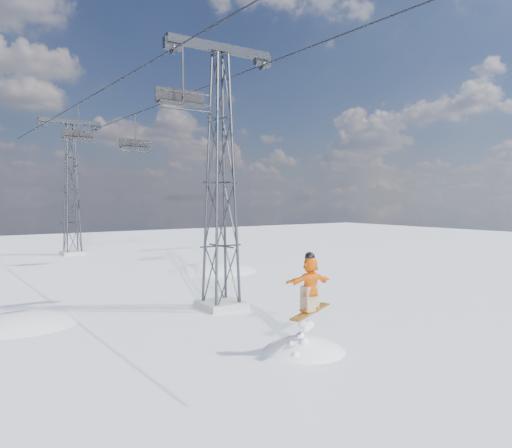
% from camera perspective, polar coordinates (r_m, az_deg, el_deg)
% --- Properties ---
extents(ground, '(120.00, 120.00, 0.00)m').
position_cam_1_polar(ground, '(15.58, 8.89, -15.14)').
color(ground, white).
rests_on(ground, ground).
extents(snow_terrain, '(39.00, 37.00, 22.00)m').
position_cam_1_polar(snow_terrain, '(35.52, -24.26, -21.24)').
color(snow_terrain, white).
rests_on(snow_terrain, ground).
extents(lift_tower_near, '(5.20, 1.80, 11.43)m').
position_cam_1_polar(lift_tower_near, '(21.75, -4.05, 4.64)').
color(lift_tower_near, '#999999').
rests_on(lift_tower_near, ground).
extents(lift_tower_far, '(5.20, 1.80, 11.43)m').
position_cam_1_polar(lift_tower_far, '(45.12, -20.33, 3.61)').
color(lift_tower_far, '#999999').
rests_on(lift_tower_far, ground).
extents(haul_cables, '(4.46, 51.00, 0.06)m').
position_cam_1_polar(haul_cables, '(32.75, -14.60, 13.47)').
color(haul_cables, black).
rests_on(haul_cables, ground).
extents(snowboarder_jump, '(4.40, 4.40, 7.12)m').
position_cam_1_polar(snowboarder_jump, '(16.91, 5.47, -19.50)').
color(snowboarder_jump, white).
rests_on(snowboarder_jump, ground).
extents(lift_chair_near, '(2.12, 0.61, 2.63)m').
position_cam_1_polar(lift_chair_near, '(20.36, -8.42, 14.02)').
color(lift_chair_near, black).
rests_on(lift_chair_near, ground).
extents(lift_chair_mid, '(2.21, 0.63, 2.74)m').
position_cam_1_polar(lift_chair_mid, '(37.22, -13.62, 8.80)').
color(lift_chair_mid, black).
rests_on(lift_chair_mid, ground).
extents(lift_chair_far, '(1.99, 0.57, 2.47)m').
position_cam_1_polar(lift_chair_far, '(34.37, -19.62, 9.56)').
color(lift_chair_far, black).
rests_on(lift_chair_far, ground).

